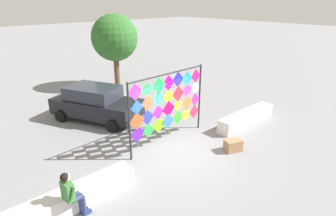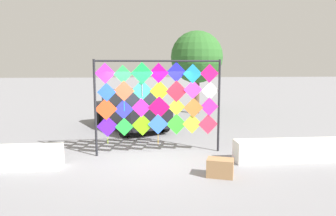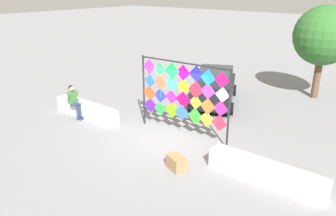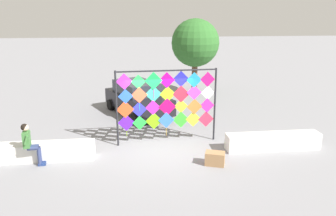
{
  "view_description": "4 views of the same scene",
  "coord_description": "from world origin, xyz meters",
  "px_view_note": "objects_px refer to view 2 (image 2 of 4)",
  "views": [
    {
      "loc": [
        -6.34,
        -6.7,
        5.36
      ],
      "look_at": [
        0.05,
        0.45,
        1.59
      ],
      "focal_mm": 29.84,
      "sensor_mm": 36.0,
      "label": 1
    },
    {
      "loc": [
        -0.28,
        -8.56,
        2.69
      ],
      "look_at": [
        0.55,
        0.5,
        1.43
      ],
      "focal_mm": 33.28,
      "sensor_mm": 36.0,
      "label": 2
    },
    {
      "loc": [
        7.08,
        -8.64,
        5.41
      ],
      "look_at": [
        -0.01,
        0.19,
        1.17
      ],
      "focal_mm": 35.33,
      "sensor_mm": 36.0,
      "label": 3
    },
    {
      "loc": [
        -1.04,
        -11.2,
        4.81
      ],
      "look_at": [
        0.25,
        -0.03,
        1.59
      ],
      "focal_mm": 35.41,
      "sensor_mm": 36.0,
      "label": 4
    }
  ],
  "objects_px": {
    "cardboard_box_large": "(220,168)",
    "tree_far_right": "(197,59)",
    "parked_car": "(130,109)",
    "kite_display_rack": "(159,98)"
  },
  "relations": [
    {
      "from": "kite_display_rack",
      "to": "parked_car",
      "type": "bearing_deg",
      "value": 104.18
    },
    {
      "from": "parked_car",
      "to": "tree_far_right",
      "type": "relative_size",
      "value": 0.99
    },
    {
      "from": "cardboard_box_large",
      "to": "tree_far_right",
      "type": "relative_size",
      "value": 0.14
    },
    {
      "from": "tree_far_right",
      "to": "cardboard_box_large",
      "type": "bearing_deg",
      "value": -97.0
    },
    {
      "from": "cardboard_box_large",
      "to": "kite_display_rack",
      "type": "bearing_deg",
      "value": 122.32
    },
    {
      "from": "parked_car",
      "to": "tree_far_right",
      "type": "bearing_deg",
      "value": 46.96
    },
    {
      "from": "kite_display_rack",
      "to": "tree_far_right",
      "type": "relative_size",
      "value": 0.84
    },
    {
      "from": "cardboard_box_large",
      "to": "tree_far_right",
      "type": "height_order",
      "value": "tree_far_right"
    },
    {
      "from": "kite_display_rack",
      "to": "parked_car",
      "type": "distance_m",
      "value": 4.19
    },
    {
      "from": "tree_far_right",
      "to": "kite_display_rack",
      "type": "bearing_deg",
      "value": -108.28
    }
  ]
}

